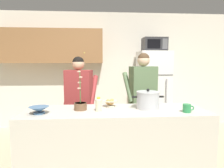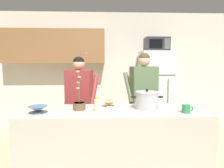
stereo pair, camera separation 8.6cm
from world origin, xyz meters
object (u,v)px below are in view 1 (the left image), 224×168
person_near_pot (79,96)px  empty_bowl (39,110)px  bottle_near_edge (99,104)px  microwave (154,45)px  coffee_mug (187,108)px  refrigerator (153,91)px  potted_orchid (80,104)px  cooking_pot (148,100)px  person_by_sink (143,92)px  bread_bowl (110,103)px

person_near_pot → empty_bowl: person_near_pot is taller
person_near_pot → bottle_near_edge: (0.29, -0.78, 0.03)m
microwave → coffee_mug: (-0.19, -2.00, -0.89)m
coffee_mug → microwave: bearing=84.6°
refrigerator → potted_orchid: 2.30m
cooking_pot → bottle_near_edge: bearing=-172.1°
refrigerator → empty_bowl: bearing=-133.2°
refrigerator → empty_bowl: refrigerator is taller
person_by_sink → cooking_pot: person_by_sink is taller
refrigerator → person_by_sink: refrigerator is taller
bread_bowl → bottle_near_edge: bottle_near_edge is taller
bread_bowl → refrigerator: bearing=58.3°
coffee_mug → person_by_sink: bearing=107.2°
coffee_mug → bread_bowl: bearing=158.0°
person_by_sink → coffee_mug: bearing=-72.8°
coffee_mug → potted_orchid: (-1.21, 0.21, 0.02)m
person_by_sink → potted_orchid: (-0.92, -0.73, -0.03)m
coffee_mug → bread_bowl: size_ratio=0.72×
refrigerator → microwave: size_ratio=3.58×
microwave → potted_orchid: 2.44m
refrigerator → cooking_pot: refrigerator is taller
bottle_near_edge → refrigerator: bearing=58.0°
microwave → empty_bowl: (-1.84, -1.94, -0.89)m
cooking_pot → bottle_near_edge: cooking_pot is taller
cooking_pot → empty_bowl: cooking_pot is taller
refrigerator → person_by_sink: (-0.48, -1.08, 0.16)m
microwave → bottle_near_edge: bearing=-122.3°
person_by_sink → potted_orchid: 1.18m
coffee_mug → bread_bowl: bread_bowl is taller
coffee_mug → bottle_near_edge: bearing=173.0°
bread_bowl → microwave: bearing=58.0°
person_near_pot → bread_bowl: 0.71m
person_near_pot → bottle_near_edge: person_near_pot is taller
microwave → person_by_sink: 1.44m
microwave → coffee_mug: size_ratio=3.66×
person_near_pot → cooking_pot: person_near_pot is taller
refrigerator → cooking_pot: bearing=-108.0°
potted_orchid → bread_bowl: bearing=20.5°
person_by_sink → cooking_pot: bearing=-98.4°
person_near_pot → bread_bowl: person_near_pot is taller
bread_bowl → person_near_pot: bearing=128.7°
person_near_pot → potted_orchid: 0.70m
refrigerator → bread_bowl: 1.98m
person_near_pot → empty_bowl: bearing=-113.2°
coffee_mug → potted_orchid: bearing=170.4°
microwave → empty_bowl: 2.82m
refrigerator → person_near_pot: refrigerator is taller
person_by_sink → bread_bowl: (-0.56, -0.60, -0.04)m
cooking_pot → bread_bowl: cooking_pot is taller
person_by_sink → bottle_near_edge: 1.08m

